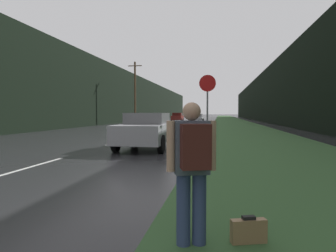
# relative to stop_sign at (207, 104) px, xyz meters

# --- Properties ---
(grass_verge) EXTENTS (6.00, 240.00, 0.02)m
(grass_verge) POSITION_rel_stop_sign_xyz_m (2.60, 26.64, -1.85)
(grass_verge) COLOR #33562D
(grass_verge) RESTS_ON ground_plane
(lane_stripe_b) EXTENTS (0.12, 3.00, 0.01)m
(lane_stripe_b) POSITION_rel_stop_sign_xyz_m (-4.73, -4.62, -1.86)
(lane_stripe_b) COLOR silver
(lane_stripe_b) RESTS_ON ground_plane
(lane_stripe_c) EXTENTS (0.12, 3.00, 0.01)m
(lane_stripe_c) POSITION_rel_stop_sign_xyz_m (-4.73, 2.38, -1.86)
(lane_stripe_c) COLOR silver
(lane_stripe_c) RESTS_ON ground_plane
(lane_stripe_d) EXTENTS (0.12, 3.00, 0.01)m
(lane_stripe_d) POSITION_rel_stop_sign_xyz_m (-4.73, 9.38, -1.86)
(lane_stripe_d) COLOR silver
(lane_stripe_d) RESTS_ON ground_plane
(treeline_far_side) EXTENTS (2.00, 140.00, 8.24)m
(treeline_far_side) POSITION_rel_stop_sign_xyz_m (-15.05, 36.64, 2.26)
(treeline_far_side) COLOR black
(treeline_far_side) RESTS_ON ground_plane
(treeline_near_side) EXTENTS (2.00, 140.00, 8.47)m
(treeline_near_side) POSITION_rel_stop_sign_xyz_m (8.60, 36.64, 2.37)
(treeline_near_side) COLOR black
(treeline_near_side) RESTS_ON ground_plane
(utility_pole_far) EXTENTS (1.80, 0.24, 8.04)m
(utility_pole_far) POSITION_rel_stop_sign_xyz_m (-10.24, 24.97, 2.29)
(utility_pole_far) COLOR #4C3823
(utility_pole_far) RESTS_ON ground_plane
(stop_sign) EXTENTS (0.68, 0.07, 3.06)m
(stop_sign) POSITION_rel_stop_sign_xyz_m (0.00, 0.00, 0.00)
(stop_sign) COLOR slate
(stop_sign) RESTS_ON ground_plane
(hitchhiker_with_backpack) EXTENTS (0.55, 0.48, 1.64)m
(hitchhiker_with_backpack) POSITION_rel_stop_sign_xyz_m (0.20, -9.00, -0.92)
(hitchhiker_with_backpack) COLOR navy
(hitchhiker_with_backpack) RESTS_ON ground_plane
(suitcase) EXTENTS (0.43, 0.23, 0.33)m
(suitcase) POSITION_rel_stop_sign_xyz_m (0.83, -8.82, -1.71)
(suitcase) COLOR olive
(suitcase) RESTS_ON ground_plane
(car_passing_near) EXTENTS (2.00, 4.21, 1.51)m
(car_passing_near) POSITION_rel_stop_sign_xyz_m (-2.56, 0.05, -1.09)
(car_passing_near) COLOR #9E9EA3
(car_passing_near) RESTS_ON ground_plane
(car_passing_far) EXTENTS (1.86, 4.57, 1.38)m
(car_passing_far) POSITION_rel_stop_sign_xyz_m (-2.56, 27.87, -1.16)
(car_passing_far) COLOR #9E9EA3
(car_passing_far) RESTS_ON ground_plane
(car_oncoming) EXTENTS (1.90, 4.06, 1.53)m
(car_oncoming) POSITION_rel_stop_sign_xyz_m (-6.89, 40.37, -1.11)
(car_oncoming) COLOR maroon
(car_oncoming) RESTS_ON ground_plane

